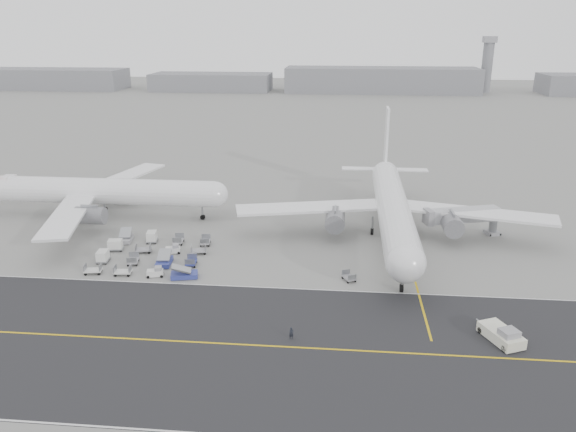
# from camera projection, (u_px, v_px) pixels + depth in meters

# --- Properties ---
(ground) EXTENTS (700.00, 700.00, 0.00)m
(ground) POSITION_uv_depth(u_px,v_px,m) (217.00, 279.00, 85.39)
(ground) COLOR gray
(ground) RESTS_ON ground
(taxiway) EXTENTS (220.00, 59.00, 0.03)m
(taxiway) POSITION_uv_depth(u_px,v_px,m) (226.00, 344.00, 67.98)
(taxiway) COLOR #262628
(taxiway) RESTS_ON ground
(horizon_buildings) EXTENTS (520.00, 28.00, 28.00)m
(horizon_buildings) POSITION_uv_depth(u_px,v_px,m) (363.00, 92.00, 327.77)
(horizon_buildings) COLOR gray
(horizon_buildings) RESTS_ON ground
(control_tower) EXTENTS (7.00, 7.00, 31.25)m
(control_tower) POSITION_uv_depth(u_px,v_px,m) (487.00, 64.00, 320.89)
(control_tower) COLOR gray
(control_tower) RESTS_ON ground
(airliner_a) EXTENTS (53.19, 52.62, 18.35)m
(airliner_a) POSITION_uv_depth(u_px,v_px,m) (98.00, 191.00, 111.99)
(airliner_a) COLOR white
(airliner_a) RESTS_ON ground
(airliner_b) EXTENTS (57.33, 57.97, 20.00)m
(airliner_b) POSITION_uv_depth(u_px,v_px,m) (392.00, 206.00, 101.13)
(airliner_b) COLOR white
(airliner_b) RESTS_ON ground
(pushback_tug) EXTENTS (4.95, 7.63, 2.21)m
(pushback_tug) POSITION_uv_depth(u_px,v_px,m) (502.00, 335.00, 68.21)
(pushback_tug) COLOR silver
(pushback_tug) RESTS_ON ground
(jet_bridge) EXTENTS (14.82, 6.85, 5.56)m
(jet_bridge) POSITION_uv_depth(u_px,v_px,m) (463.00, 217.00, 101.39)
(jet_bridge) COLOR gray
(jet_bridge) RESTS_ON ground
(gse_cluster) EXTENTS (25.66, 25.00, 2.02)m
(gse_cluster) POSITION_uv_depth(u_px,v_px,m) (153.00, 258.00, 93.17)
(gse_cluster) COLOR #949499
(gse_cluster) RESTS_ON ground
(stray_dolly) EXTENTS (2.29, 2.68, 1.41)m
(stray_dolly) POSITION_uv_depth(u_px,v_px,m) (349.00, 280.00, 84.93)
(stray_dolly) COLOR silver
(stray_dolly) RESTS_ON ground
(ground_crew_a) EXTENTS (0.67, 0.56, 1.58)m
(ground_crew_a) POSITION_uv_depth(u_px,v_px,m) (291.00, 333.00, 68.77)
(ground_crew_a) COLOR black
(ground_crew_a) RESTS_ON ground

